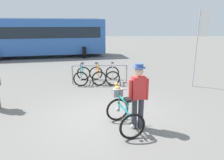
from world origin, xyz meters
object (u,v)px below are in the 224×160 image
at_px(racked_bike_teal, 82,75).
at_px(featured_bicycle, 122,110).
at_px(person_with_featured_bike, 138,94).
at_px(bus_distant, 42,35).
at_px(racked_bike_orange, 97,75).
at_px(racked_bike_white, 112,75).
at_px(banner_flag, 201,34).

height_order(racked_bike_teal, featured_bicycle, featured_bicycle).
height_order(featured_bicycle, person_with_featured_bike, person_with_featured_bike).
xyz_separation_m(racked_bike_teal, bus_distant, (-3.97, 7.85, 1.37)).
relative_size(person_with_featured_bike, bus_distant, 0.17).
distance_m(racked_bike_orange, person_with_featured_bike, 4.52).
height_order(racked_bike_orange, bus_distant, bus_distant).
bearing_deg(racked_bike_orange, racked_bike_white, 1.24).
relative_size(racked_bike_teal, racked_bike_white, 1.00).
relative_size(racked_bike_teal, racked_bike_orange, 0.93).
bearing_deg(person_with_featured_bike, bus_distant, 115.58).
relative_size(racked_bike_teal, featured_bicycle, 0.88).
relative_size(racked_bike_orange, person_with_featured_bike, 0.69).
xyz_separation_m(racked_bike_teal, person_with_featured_bike, (1.85, -4.31, 0.58)).
bearing_deg(racked_bike_white, racked_bike_teal, -178.76).
relative_size(racked_bike_white, bus_distant, 0.11).
distance_m(racked_bike_white, person_with_featured_bike, 4.41).
xyz_separation_m(racked_bike_white, bus_distant, (-5.37, 7.82, 1.37)).
relative_size(featured_bicycle, person_with_featured_bike, 0.73).
distance_m(bus_distant, banner_flag, 12.43).
bearing_deg(featured_bicycle, person_with_featured_bike, -10.65).
distance_m(racked_bike_teal, racked_bike_orange, 0.70).
bearing_deg(racked_bike_teal, racked_bike_orange, 1.24).
bearing_deg(featured_bicycle, bus_distant, 114.21).
relative_size(featured_bicycle, bus_distant, 0.12).
relative_size(racked_bike_orange, bus_distant, 0.12).
distance_m(featured_bicycle, banner_flag, 5.30).
bearing_deg(racked_bike_white, featured_bicycle, -89.08).
bearing_deg(banner_flag, racked_bike_white, 168.31).
distance_m(racked_bike_teal, person_with_featured_bike, 4.73).
xyz_separation_m(racked_bike_orange, banner_flag, (4.32, -0.73, 1.86)).
bearing_deg(racked_bike_orange, banner_flag, -9.65).
bearing_deg(bus_distant, banner_flag, -43.64).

